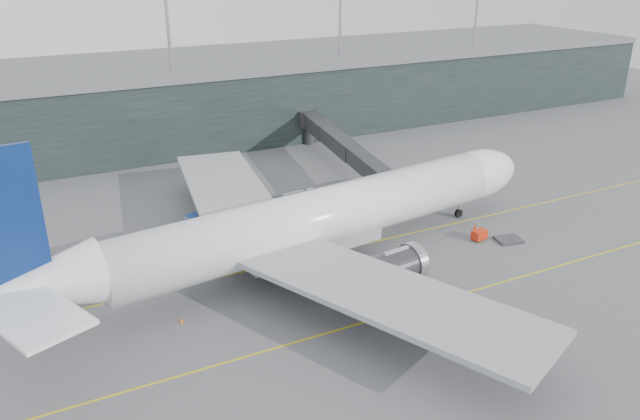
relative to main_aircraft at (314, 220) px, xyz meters
name	(u,v)px	position (x,y,z in m)	size (l,w,h in m)	color
ground	(241,256)	(-7.33, 5.76, -5.73)	(320.00, 320.00, 0.00)	#515155
taxiline_a	(253,269)	(-7.33, 1.76, -5.72)	(160.00, 0.25, 0.02)	gold
taxiline_b	(311,338)	(-7.33, -14.24, -5.72)	(160.00, 0.25, 0.02)	gold
taxiline_lead_main	(227,197)	(-2.33, 25.76, -5.72)	(0.25, 60.00, 0.02)	gold
terminal	(137,103)	(-7.34, 63.76, 1.89)	(240.00, 36.00, 29.00)	black
main_aircraft	(314,220)	(0.00, 0.00, 0.00)	(72.84, 67.90, 20.43)	white
jet_bridge	(331,142)	(18.39, 30.36, -0.77)	(9.78, 43.40, 6.62)	#2A2B2F
gse_cart	(479,235)	(22.49, -4.03, -4.97)	(2.19, 1.59, 1.37)	red
baggage_dolly	(508,240)	(25.76, -6.05, -5.54)	(3.24, 2.59, 0.32)	#353439
uld_a	(190,226)	(-11.05, 15.66, -4.82)	(2.30, 2.06, 1.73)	#313136
uld_b	(194,222)	(-10.24, 16.54, -4.67)	(2.70, 2.43, 2.02)	#313136
uld_c	(215,221)	(-7.53, 15.50, -4.65)	(2.48, 2.09, 2.06)	#313136
cone_nose	(475,226)	(24.39, -0.98, -5.34)	(0.49, 0.49, 0.78)	#D03F0B
cone_wing_stbd	(375,303)	(1.50, -11.86, -5.40)	(0.41, 0.41, 0.66)	orange
cone_wing_port	(282,207)	(3.35, 17.42, -5.40)	(0.42, 0.42, 0.66)	#CF6F0B
cone_tail	(181,320)	(-18.09, -5.72, -5.43)	(0.39, 0.39, 0.61)	#FD5F0E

